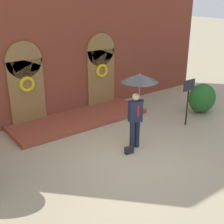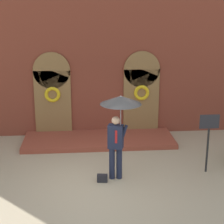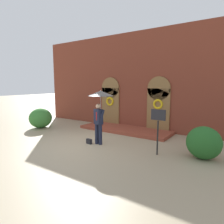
% 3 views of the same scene
% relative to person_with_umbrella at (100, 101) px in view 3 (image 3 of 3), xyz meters
% --- Properties ---
extents(ground_plane, '(80.00, 80.00, 0.00)m').
position_rel_person_with_umbrella_xyz_m(ground_plane, '(-0.42, -0.24, -1.91)').
color(ground_plane, tan).
extents(building_facade, '(14.00, 2.30, 5.60)m').
position_rel_person_with_umbrella_xyz_m(building_facade, '(-0.42, 3.91, 0.77)').
color(building_facade, brown).
rests_on(building_facade, ground).
extents(person_with_umbrella, '(1.10, 1.10, 2.36)m').
position_rel_person_with_umbrella_xyz_m(person_with_umbrella, '(0.00, 0.00, 0.00)').
color(person_with_umbrella, '#191E33').
rests_on(person_with_umbrella, ground).
extents(handbag, '(0.30, 0.16, 0.22)m').
position_rel_person_with_umbrella_xyz_m(handbag, '(-0.48, -0.20, -1.80)').
color(handbag, black).
rests_on(handbag, ground).
extents(sign_post, '(0.56, 0.06, 1.72)m').
position_rel_person_with_umbrella_xyz_m(sign_post, '(2.55, 0.20, -0.75)').
color(sign_post, black).
rests_on(sign_post, ground).
extents(shrub_left, '(1.26, 1.39, 1.18)m').
position_rel_person_with_umbrella_xyz_m(shrub_left, '(-5.10, 0.66, -1.32)').
color(shrub_left, '#387A33').
rests_on(shrub_left, ground).
extents(shrub_right, '(1.20, 0.97, 1.17)m').
position_rel_person_with_umbrella_xyz_m(shrub_right, '(4.05, 0.72, -1.33)').
color(shrub_right, '#235B23').
rests_on(shrub_right, ground).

